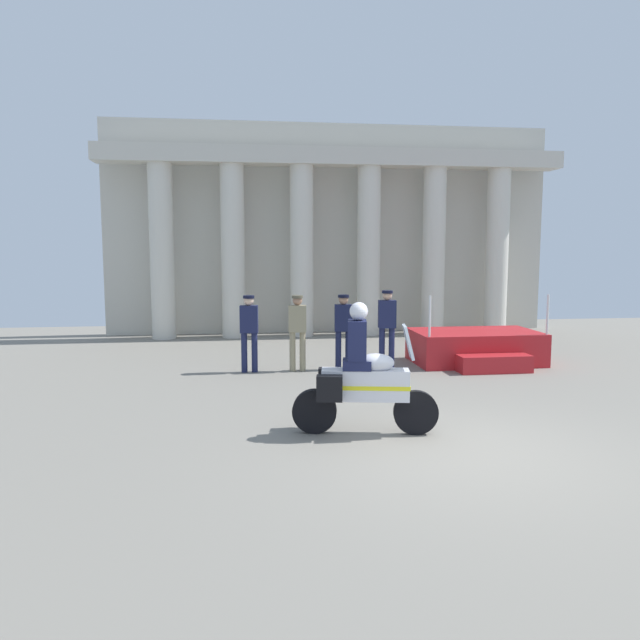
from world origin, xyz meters
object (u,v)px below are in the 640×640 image
(reviewing_stand, at_px, (476,348))
(officer_in_row_0, at_px, (249,327))
(motorcycle_with_rider, at_px, (360,379))
(officer_in_row_2, at_px, (343,326))
(officer_in_row_3, at_px, (387,323))
(officer_in_row_1, at_px, (297,327))

(reviewing_stand, xyz_separation_m, officer_in_row_0, (-5.22, -0.35, 0.62))
(reviewing_stand, distance_m, motorcycle_with_rider, 6.19)
(officer_in_row_2, bearing_deg, officer_in_row_3, -174.46)
(officer_in_row_0, bearing_deg, reviewing_stand, -171.03)
(officer_in_row_0, height_order, officer_in_row_1, officer_in_row_0)
(reviewing_stand, xyz_separation_m, motorcycle_with_rider, (-3.71, -4.94, 0.44))
(officer_in_row_2, bearing_deg, officer_in_row_1, 8.26)
(officer_in_row_2, bearing_deg, motorcycle_with_rider, 88.55)
(officer_in_row_3, height_order, motorcycle_with_rider, motorcycle_with_rider)
(officer_in_row_0, relative_size, officer_in_row_2, 1.00)
(officer_in_row_3, bearing_deg, reviewing_stand, -166.95)
(officer_in_row_1, relative_size, officer_in_row_3, 0.95)
(officer_in_row_2, bearing_deg, officer_in_row_0, 6.19)
(officer_in_row_0, distance_m, officer_in_row_3, 3.03)
(reviewing_stand, xyz_separation_m, officer_in_row_2, (-3.17, -0.31, 0.61))
(officer_in_row_0, xyz_separation_m, motorcycle_with_rider, (1.51, -4.59, -0.18))
(officer_in_row_1, height_order, officer_in_row_3, officer_in_row_3)
(reviewing_stand, xyz_separation_m, officer_in_row_1, (-4.18, -0.37, 0.62))
(officer_in_row_0, relative_size, officer_in_row_1, 1.00)
(officer_in_row_1, distance_m, officer_in_row_3, 1.99)
(motorcycle_with_rider, bearing_deg, officer_in_row_2, 93.62)
(officer_in_row_3, bearing_deg, officer_in_row_2, 5.54)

